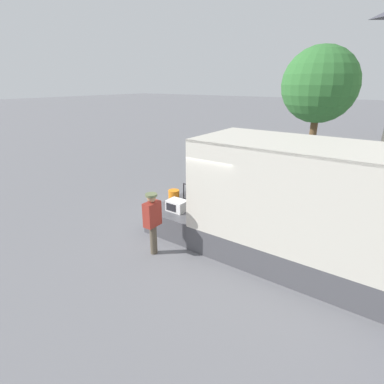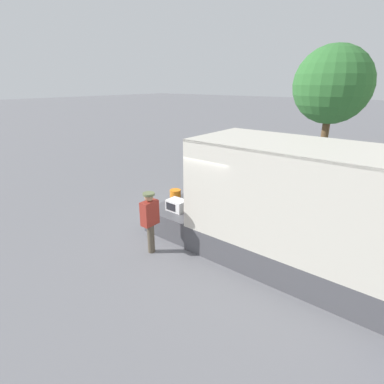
# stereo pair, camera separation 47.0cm
# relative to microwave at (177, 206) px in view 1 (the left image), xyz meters

# --- Properties ---
(ground_plane) EXTENTS (160.00, 160.00, 0.00)m
(ground_plane) POSITION_rel_microwave_xyz_m (0.81, 0.50, -0.84)
(ground_plane) COLOR slate
(tailgate_deck) EXTENTS (1.58, 2.16, 0.68)m
(tailgate_deck) POSITION_rel_microwave_xyz_m (0.02, 0.50, -0.50)
(tailgate_deck) COLOR #4C4C51
(tailgate_deck) RESTS_ON ground
(microwave) EXTENTS (0.53, 0.42, 0.32)m
(microwave) POSITION_rel_microwave_xyz_m (0.00, 0.00, 0.00)
(microwave) COLOR white
(microwave) RESTS_ON tailgate_deck
(portable_generator) EXTENTS (0.73, 0.48, 0.54)m
(portable_generator) POSITION_rel_microwave_xyz_m (-0.01, 1.04, 0.04)
(portable_generator) COLOR black
(portable_generator) RESTS_ON tailgate_deck
(orange_bucket) EXTENTS (0.34, 0.34, 0.34)m
(orange_bucket) POSITION_rel_microwave_xyz_m (-0.56, 0.56, 0.01)
(orange_bucket) COLOR orange
(orange_bucket) RESTS_ON tailgate_deck
(worker_person) EXTENTS (0.29, 0.44, 1.63)m
(worker_person) POSITION_rel_microwave_xyz_m (0.23, -1.26, 0.16)
(worker_person) COLOR brown
(worker_person) RESTS_ON ground
(street_tree) EXTENTS (3.72, 3.72, 5.86)m
(street_tree) POSITION_rel_microwave_xyz_m (0.92, 10.37, 3.15)
(street_tree) COLOR brown
(street_tree) RESTS_ON ground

